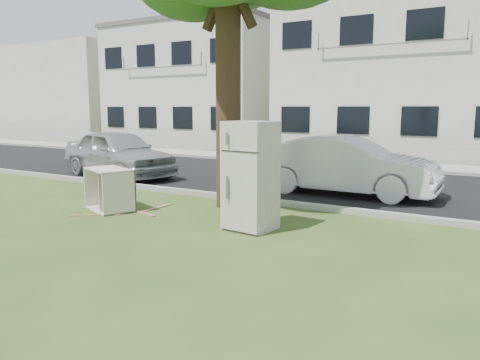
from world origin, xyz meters
The scene contains 16 objects.
ground centered at (0.00, 0.00, 0.00)m, with size 120.00×120.00×0.00m, color #344719.
road centered at (0.00, 6.00, 0.01)m, with size 120.00×7.00×0.01m, color black.
kerb_near centered at (0.00, 2.45, 0.00)m, with size 120.00×0.18×0.12m, color gray.
kerb_far centered at (0.00, 9.55, 0.00)m, with size 120.00×0.18×0.12m, color gray.
sidewalk centered at (0.00, 11.00, 0.01)m, with size 120.00×2.80×0.01m, color gray.
low_wall centered at (0.00, 12.60, 0.35)m, with size 120.00×0.15×0.70m, color gray.
townhouse_left centered at (-12.00, 17.50, 3.52)m, with size 10.20×8.16×7.04m.
townhouse_center centered at (0.00, 17.50, 3.72)m, with size 11.22×8.16×7.44m.
filler_left centered at (-26.00, 18.00, 3.20)m, with size 16.00×9.00×6.40m, color silver.
fridge centered at (0.97, 0.36, 0.95)m, with size 0.79×0.73×1.91m, color beige.
cabinet centered at (-2.35, 0.20, 0.44)m, with size 1.13×0.70×0.88m, color silver.
plank_a centered at (-2.21, -0.35, 0.01)m, with size 1.01×0.08×0.02m, color #8F6745.
plank_b centered at (-1.60, 0.31, 0.01)m, with size 1.00×0.10×0.02m, color #98754F.
plank_c centered at (-1.60, 0.82, 0.01)m, with size 0.90×0.10×0.02m, color #9C7556.
car_center centered at (1.33, 4.48, 0.73)m, with size 1.54×4.40×1.45m, color silver.
car_left centered at (-5.72, 3.77, 0.74)m, with size 1.75×4.34×1.48m, color #989C9F.
Camera 1 is at (4.99, -6.68, 2.13)m, focal length 35.00 mm.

